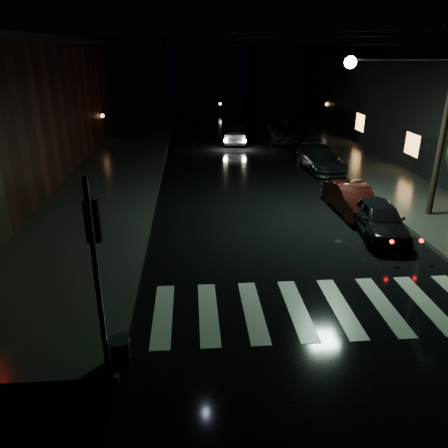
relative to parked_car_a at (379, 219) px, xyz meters
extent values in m
plane|color=black|center=(-6.61, -5.30, -0.65)|extent=(120.00, 120.00, 0.00)
cube|color=#282826|center=(-11.61, 8.70, -0.58)|extent=(6.00, 44.00, 0.15)
cube|color=#282826|center=(3.39, 8.70, -0.58)|extent=(4.00, 44.00, 0.15)
cube|color=black|center=(-16.61, 39.70, 3.35)|extent=(14.00, 10.00, 8.00)
cube|color=black|center=(7.39, 39.70, 2.85)|extent=(14.00, 10.00, 7.00)
cube|color=beige|center=(-3.61, -4.80, -0.65)|extent=(9.00, 3.00, 0.01)
cylinder|color=slate|center=(-8.91, -6.80, 1.60)|extent=(0.12, 0.12, 4.20)
cylinder|color=black|center=(-8.61, -6.80, -0.23)|extent=(0.44, 0.44, 0.55)
cylinder|color=slate|center=(-8.61, -6.80, 0.07)|extent=(0.48, 0.48, 0.04)
cube|color=black|center=(-8.91, -6.62, 2.75)|extent=(0.28, 0.16, 0.85)
sphere|color=#0CFF33|center=(-8.91, -6.53, 2.50)|extent=(0.20, 0.20, 0.20)
cylinder|color=black|center=(2.89, 1.70, 3.50)|extent=(0.24, 0.24, 8.00)
cylinder|color=slate|center=(0.89, 1.70, 5.55)|extent=(4.00, 0.08, 0.08)
sphere|color=#BFFFD8|center=(-1.11, 1.70, 5.45)|extent=(0.44, 0.44, 0.44)
imported|color=black|center=(0.00, 0.00, 0.00)|extent=(1.97, 3.99, 1.31)
imported|color=black|center=(-0.19, 2.42, -0.02)|extent=(1.51, 3.91, 1.27)
imported|color=black|center=(0.50, 9.67, 0.03)|extent=(2.19, 4.80, 1.36)
imported|color=black|center=(0.32, 18.77, 0.17)|extent=(2.88, 5.99, 1.65)
imported|color=black|center=(-3.61, 17.86, 0.06)|extent=(1.99, 4.47, 1.43)
camera|label=1|loc=(-6.95, -14.72, 5.86)|focal=35.00mm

